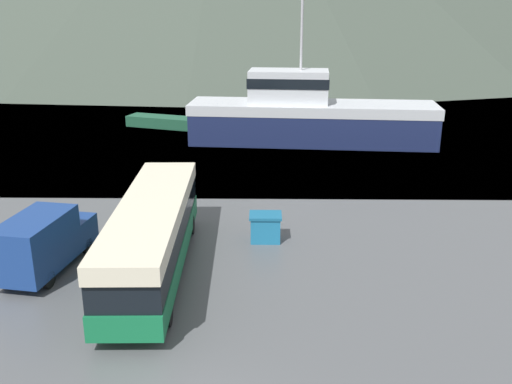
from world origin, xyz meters
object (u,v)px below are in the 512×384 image
at_px(fishing_boat, 308,114).
at_px(small_boat, 163,122).
at_px(tour_bus, 153,233).
at_px(delivery_van, 44,241).
at_px(storage_bin, 265,227).

distance_m(fishing_boat, small_boat, 14.04).
distance_m(tour_bus, small_boat, 29.36).
relative_size(tour_bus, fishing_boat, 0.61).
height_order(delivery_van, small_boat, delivery_van).
bearing_deg(small_boat, tour_bus, 27.80).
bearing_deg(small_boat, storage_bin, 38.66).
height_order(tour_bus, delivery_van, tour_bus).
relative_size(fishing_boat, storage_bin, 12.98).
bearing_deg(tour_bus, fishing_boat, 69.42).
height_order(tour_bus, small_boat, tour_bus).
height_order(tour_bus, storage_bin, tour_bus).
bearing_deg(delivery_van, tour_bus, 8.89).
distance_m(delivery_van, storage_bin, 9.83).
bearing_deg(storage_bin, tour_bus, -144.06).
xyz_separation_m(tour_bus, small_boat, (-4.61, 28.96, -1.29)).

